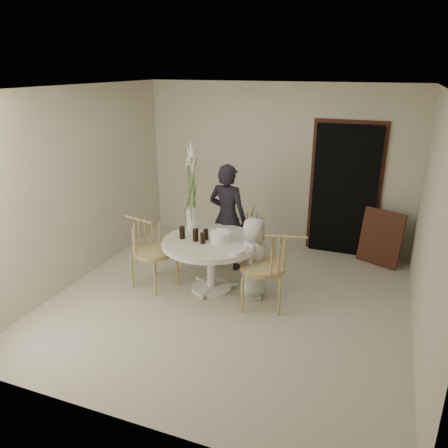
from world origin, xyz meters
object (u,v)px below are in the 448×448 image
(chair_far, at_px, (251,229))
(boy, at_px, (253,258))
(chair_right, at_px, (274,260))
(birthday_cake, at_px, (220,237))
(chair_left, at_px, (146,243))
(girl, at_px, (227,217))
(flower_vase, at_px, (192,196))
(table, at_px, (211,248))

(chair_far, xyz_separation_m, boy, (0.39, -1.15, 0.05))
(chair_far, height_order, chair_right, chair_right)
(chair_far, height_order, birthday_cake, birthday_cake)
(chair_left, relative_size, birthday_cake, 3.50)
(chair_right, relative_size, boy, 0.89)
(chair_left, relative_size, boy, 0.86)
(chair_far, bearing_deg, girl, -131.19)
(girl, xyz_separation_m, birthday_cake, (0.18, -0.74, -0.01))
(chair_right, height_order, flower_vase, flower_vase)
(birthday_cake, relative_size, flower_vase, 0.22)
(table, relative_size, chair_far, 1.69)
(table, distance_m, chair_right, 0.92)
(chair_right, height_order, boy, boy)
(chair_far, bearing_deg, chair_left, -139.99)
(chair_far, height_order, flower_vase, flower_vase)
(flower_vase, bearing_deg, birthday_cake, -28.04)
(chair_right, bearing_deg, birthday_cake, -113.71)
(chair_right, relative_size, birthday_cake, 3.61)
(chair_right, distance_m, girl, 1.32)
(table, xyz_separation_m, chair_right, (0.91, -0.14, 0.03))
(boy, bearing_deg, girl, 33.88)
(birthday_cake, bearing_deg, boy, 1.95)
(chair_left, bearing_deg, chair_far, -24.55)
(boy, bearing_deg, chair_far, 11.45)
(girl, relative_size, flower_vase, 1.28)
(chair_right, xyz_separation_m, birthday_cake, (-0.78, 0.15, 0.15))
(birthday_cake, height_order, flower_vase, flower_vase)
(chair_right, xyz_separation_m, girl, (-0.95, 0.89, 0.17))
(birthday_cake, bearing_deg, flower_vase, 151.96)
(chair_far, relative_size, chair_right, 0.79)
(chair_right, relative_size, flower_vase, 0.78)
(boy, bearing_deg, table, 84.79)
(boy, height_order, birthday_cake, boy)
(birthday_cake, bearing_deg, chair_left, -170.44)
(chair_right, relative_size, girl, 0.61)
(chair_far, bearing_deg, flower_vase, -135.09)
(girl, height_order, flower_vase, flower_vase)
(table, relative_size, flower_vase, 1.05)
(table, bearing_deg, chair_right, -8.87)
(flower_vase, bearing_deg, table, -35.48)
(flower_vase, bearing_deg, chair_left, -137.37)
(girl, bearing_deg, flower_vase, 57.77)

